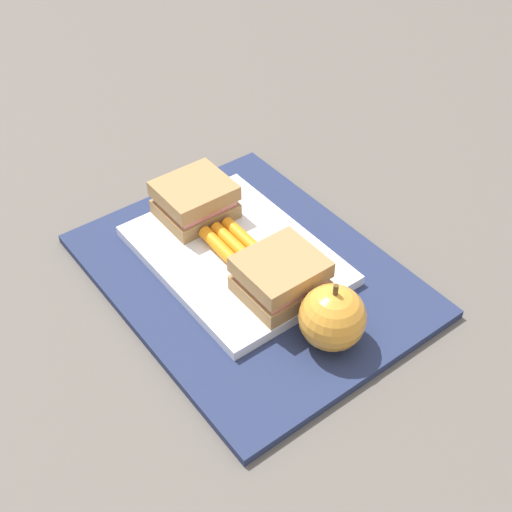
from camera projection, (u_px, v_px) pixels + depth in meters
name	position (u px, v px, depth m)	size (l,w,h in m)	color
ground_plane	(249.00, 278.00, 0.73)	(2.40, 2.40, 0.00)	#56514C
lunchbag_mat	(249.00, 275.00, 0.73)	(0.36, 0.28, 0.01)	navy
food_tray	(235.00, 255.00, 0.74)	(0.23, 0.17, 0.01)	white
sandwich_half_left	(195.00, 200.00, 0.76)	(0.07, 0.08, 0.04)	#9E7A4C
sandwich_half_right	(280.00, 276.00, 0.67)	(0.07, 0.08, 0.04)	#9E7A4C
carrot_sticks_bundle	(235.00, 246.00, 0.73)	(0.08, 0.04, 0.02)	orange
apple	(332.00, 318.00, 0.64)	(0.07, 0.07, 0.08)	gold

